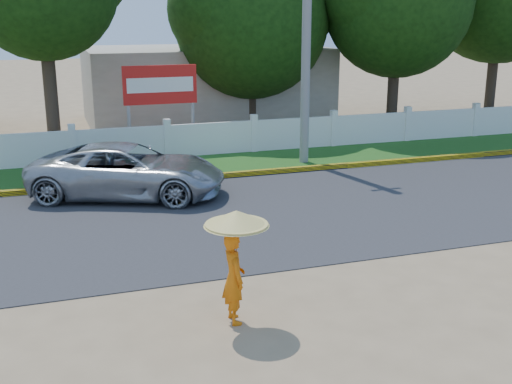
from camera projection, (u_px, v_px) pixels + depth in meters
ground at (293, 295)px, 11.01m from camera, size 120.00×120.00×0.00m
road at (222, 217)px, 15.11m from camera, size 60.00×7.00×0.02m
grass_verge at (177, 167)px, 19.90m from camera, size 60.00×3.50×0.03m
curb at (189, 178)px, 18.33m from camera, size 40.00×0.18×0.16m
fence at (167, 142)px, 21.08m from camera, size 40.00×0.10×1.10m
building_near at (205, 85)px, 27.91m from camera, size 10.00×6.00×3.20m
utility_pole at (306, 37)px, 19.53m from camera, size 0.28×0.28×7.87m
vehicle at (128, 171)px, 16.65m from camera, size 5.50×4.00×1.39m
monk_with_parasol at (235, 250)px, 9.77m from camera, size 1.00×1.00×1.82m
billboard at (160, 89)px, 21.66m from camera, size 2.50×0.13×2.95m
tree_row at (274, 1)px, 23.86m from camera, size 35.12×7.65×9.11m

